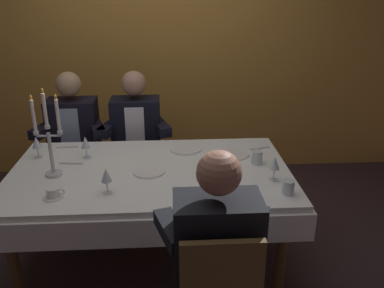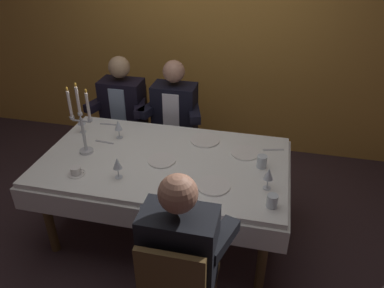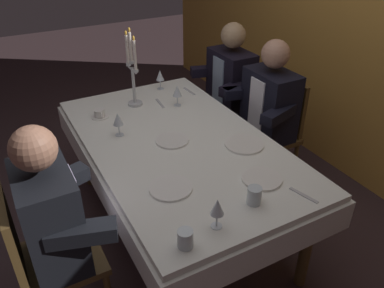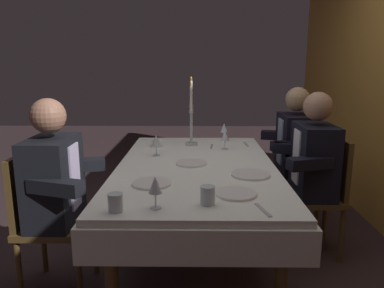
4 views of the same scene
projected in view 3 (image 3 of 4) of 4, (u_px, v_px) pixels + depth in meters
ground_plane at (180, 225)px, 2.91m from camera, size 12.00×12.00×0.00m
back_wall at (374, 16)px, 2.89m from camera, size 6.00×0.12×2.70m
dining_table at (178, 155)px, 2.59m from camera, size 1.94×1.14×0.74m
candelabra at (133, 75)px, 2.86m from camera, size 0.19×0.11×0.59m
dinner_plate_0 at (244, 144)px, 2.47m from camera, size 0.25×0.25×0.01m
dinner_plate_1 at (171, 188)px, 2.09m from camera, size 0.24×0.24×0.01m
dinner_plate_2 at (262, 179)px, 2.16m from camera, size 0.22×0.22×0.01m
dinner_plate_3 at (172, 140)px, 2.52m from camera, size 0.22×0.22×0.01m
wine_glass_0 at (177, 91)px, 2.92m from camera, size 0.07×0.07×0.16m
wine_glass_1 at (160, 76)px, 3.19m from camera, size 0.07×0.07×0.16m
wine_glass_2 at (118, 120)px, 2.53m from camera, size 0.07×0.07×0.16m
wine_glass_3 at (217, 207)px, 1.78m from camera, size 0.07×0.07×0.16m
water_tumbler_0 at (254, 196)px, 1.97m from camera, size 0.07×0.07×0.10m
water_tumbler_1 at (185, 239)px, 1.71m from camera, size 0.07×0.07×0.09m
coffee_cup_0 at (100, 114)px, 2.79m from camera, size 0.13×0.12×0.06m
spoon_0 at (304, 195)px, 2.04m from camera, size 0.17×0.06×0.01m
fork_1 at (189, 91)px, 3.20m from camera, size 0.17×0.03×0.01m
fork_2 at (160, 103)px, 3.00m from camera, size 0.17×0.03×0.01m
seated_diner_0 at (231, 80)px, 3.42m from camera, size 0.63×0.48×1.24m
seated_diner_1 at (270, 104)px, 3.01m from camera, size 0.63×0.48×1.24m
seated_diner_2 at (49, 218)px, 1.90m from camera, size 0.63×0.48×1.24m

